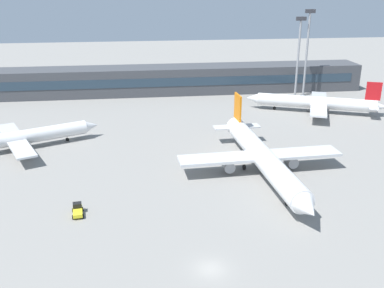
% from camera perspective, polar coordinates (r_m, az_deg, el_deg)
% --- Properties ---
extents(ground_plane, '(400.00, 400.00, 0.00)m').
position_cam_1_polar(ground_plane, '(96.21, -1.57, -1.75)').
color(ground_plane, gray).
extents(terminal_building, '(137.03, 12.13, 9.00)m').
position_cam_1_polar(terminal_building, '(151.86, -3.91, 8.28)').
color(terminal_building, '#3F4247').
rests_on(terminal_building, ground_plane).
extents(airplane_near, '(33.20, 47.62, 11.76)m').
position_cam_1_polar(airplane_near, '(87.97, 9.10, -1.67)').
color(airplane_near, white).
rests_on(airplane_near, ground_plane).
extents(airplane_mid, '(34.91, 25.14, 9.16)m').
position_cam_1_polar(airplane_mid, '(107.15, -21.37, 0.75)').
color(airplane_mid, silver).
rests_on(airplane_mid, ground_plane).
extents(airplane_far, '(38.05, 27.35, 9.91)m').
position_cam_1_polar(airplane_far, '(133.39, 15.60, 5.21)').
color(airplane_far, silver).
rests_on(airplane_far, ground_plane).
extents(baggage_tug_yellow, '(2.17, 3.76, 1.75)m').
position_cam_1_polar(baggage_tug_yellow, '(75.67, -14.60, -8.26)').
color(baggage_tug_yellow, yellow).
rests_on(baggage_tug_yellow, ground_plane).
extents(floodlight_tower_west, '(3.20, 0.80, 25.71)m').
position_cam_1_polar(floodlight_tower_west, '(148.68, 13.63, 11.57)').
color(floodlight_tower_west, gray).
rests_on(floodlight_tower_west, ground_plane).
extents(floodlight_tower_east, '(3.20, 0.80, 27.90)m').
position_cam_1_polar(floodlight_tower_east, '(150.12, 14.69, 11.99)').
color(floodlight_tower_east, gray).
rests_on(floodlight_tower_east, ground_plane).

